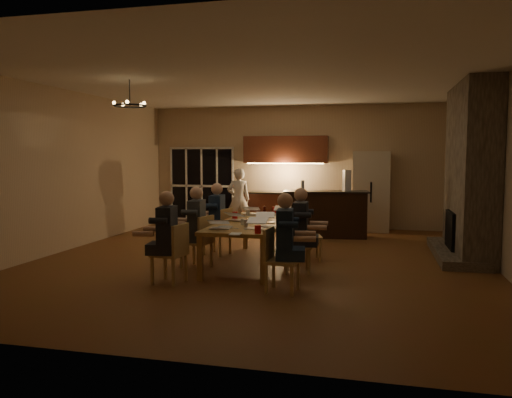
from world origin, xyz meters
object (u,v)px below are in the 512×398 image
object	(u,v)px
mug_mid	(264,215)
plate_far	(285,217)
person_left_near	(167,238)
person_right_near	(285,242)
chair_right_mid	(297,245)
laptop_d	(265,216)
dining_table	(253,243)
person_left_far	(217,219)
bar_island	(326,214)
chandelier	(130,106)
person_left_mid	(197,227)
bar_bottle	(303,185)
can_cola	(264,209)
chair_left_mid	(196,242)
chair_right_far	(309,236)
refrigerator	(371,191)
bar_blender	(347,180)
laptop_e	(252,208)
redcup_mid	(235,215)
plate_near	(267,226)
laptop_c	(238,214)
can_silver	(246,223)
redcup_near	(258,229)
mug_front	(243,222)
laptop_b	(256,222)
redcup_far	(275,210)
laptop_a	(220,222)
chair_right_near	(282,260)
person_right_mid	(300,230)
chair_left_far	(217,231)
laptop_f	(282,209)

from	to	relation	value
mug_mid	plate_far	distance (m)	0.40
person_left_near	person_right_near	world-z (taller)	same
chair_right_mid	laptop_d	bearing A→B (deg)	47.71
dining_table	person_left_far	xyz separation A→B (m)	(-0.83, 0.55, 0.31)
bar_island	chandelier	size ratio (longest dim) A/B	3.45
person_left_mid	bar_bottle	xyz separation A→B (m)	(1.25, 3.73, 0.51)
can_cola	bar_bottle	size ratio (longest dim) A/B	0.50
chair_left_mid	chair_right_far	distance (m)	2.05
refrigerator	chandelier	distance (m)	6.56
chair_right_mid	bar_blender	distance (m)	3.87
laptop_d	laptop_e	distance (m)	1.25
chair_left_mid	redcup_mid	distance (m)	1.01
person_right_near	plate_far	size ratio (longest dim) A/B	5.16
plate_near	bar_bottle	xyz separation A→B (m)	(0.04, 3.78, 0.44)
mug_mid	person_right_near	bearing A→B (deg)	-70.25
bar_island	laptop_c	world-z (taller)	bar_island
bar_island	laptop_d	world-z (taller)	bar_island
person_left_mid	redcup_mid	distance (m)	0.97
bar_island	can_cola	bearing A→B (deg)	-127.93
chandelier	can_silver	xyz separation A→B (m)	(2.13, -0.25, -1.94)
redcup_near	mug_mid	bearing A→B (deg)	99.89
person_left_far	mug_front	xyz separation A→B (m)	(0.78, -1.02, 0.11)
laptop_b	can_cola	world-z (taller)	laptop_b
chandelier	redcup_far	xyz separation A→B (m)	(2.19, 1.80, -1.94)
plate_far	can_cola	bearing A→B (deg)	127.63
dining_table	laptop_d	size ratio (longest dim) A/B	8.80
laptop_d	mug_front	xyz separation A→B (m)	(-0.29, -0.36, -0.06)
redcup_near	bar_bottle	xyz separation A→B (m)	(0.02, 4.49, 0.39)
laptop_a	laptop_e	distance (m)	2.01
bar_island	plate_near	bearing A→B (deg)	-105.39
person_left_near	laptop_a	distance (m)	0.91
chair_left_mid	laptop_c	bearing A→B (deg)	147.48
chair_right_far	mug_mid	world-z (taller)	chair_right_far
mug_front	plate_far	bearing A→B (deg)	66.61
chair_right_near	laptop_d	size ratio (longest dim) A/B	2.78
laptop_c	laptop_d	xyz separation A→B (m)	(0.52, -0.13, 0.00)
laptop_d	redcup_mid	xyz separation A→B (m)	(-0.66, 0.44, -0.05)
refrigerator	laptop_d	distance (m)	4.85
chair_left_mid	bar_blender	distance (m)	4.51
person_left_near	mug_front	xyz separation A→B (m)	(0.85, 1.15, 0.11)
person_right_mid	can_silver	xyz separation A→B (m)	(-0.85, -0.22, 0.12)
dining_table	laptop_d	bearing A→B (deg)	-23.50
person_left_far	person_left_near	bearing A→B (deg)	-5.68
dining_table	person_right_near	xyz separation A→B (m)	(0.85, -1.60, 0.31)
redcup_near	plate_far	distance (m)	1.99
chair_right_mid	mug_front	distance (m)	0.97
bar_island	person_left_far	bearing A→B (deg)	-130.74
chair_left_far	chandelier	xyz separation A→B (m)	(-1.21, -1.07, 2.31)
chandelier	laptop_f	size ratio (longest dim) A/B	1.75
person_left_mid	laptop_a	distance (m)	0.73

